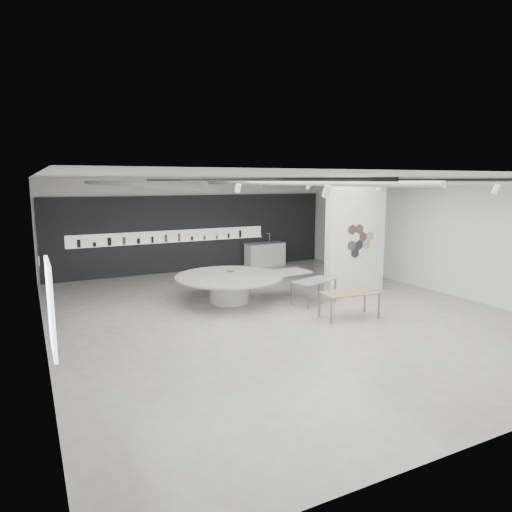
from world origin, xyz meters
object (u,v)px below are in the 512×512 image
partition_column (355,238)px  sample_table_wood (349,294)px  sample_table_stone (314,282)px  display_island (232,285)px  kitchen_counter (265,254)px

partition_column → sample_table_wood: 3.31m
partition_column → sample_table_stone: 2.44m
display_island → kitchen_counter: bearing=45.9°
partition_column → kitchen_counter: 5.70m
partition_column → display_island: partition_column is taller
sample_table_wood → kitchen_counter: (1.59, 7.86, -0.15)m
sample_table_stone → kitchen_counter: 6.40m
sample_table_wood → sample_table_stone: size_ratio=1.04×
kitchen_counter → sample_table_wood: bearing=-104.3°
partition_column → sample_table_stone: partition_column is taller
partition_column → kitchen_counter: partition_column is taller
partition_column → display_island: size_ratio=0.81×
partition_column → sample_table_stone: size_ratio=2.34×
sample_table_wood → kitchen_counter: 8.02m
display_island → sample_table_stone: display_island is taller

